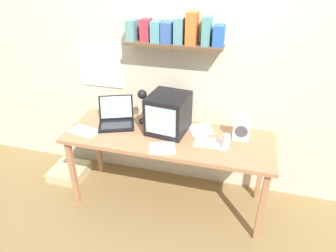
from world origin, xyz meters
name	(u,v)px	position (x,y,z in m)	size (l,w,h in m)	color
ground_plane	(168,199)	(0.00, 0.00, 0.00)	(12.00, 12.00, 0.00)	olive
back_wall	(180,60)	(0.00, 0.43, 1.31)	(5.60, 0.24, 2.60)	beige
corner_desk	(168,142)	(0.00, 0.00, 0.69)	(1.84, 0.64, 0.75)	#B57B53
crt_monitor	(168,113)	(-0.02, 0.10, 0.92)	(0.37, 0.40, 0.34)	black
laptop	(116,117)	(-0.54, 0.11, 0.81)	(0.42, 0.42, 0.23)	black
desk_lamp	(143,101)	(-0.28, 0.16, 0.98)	(0.11, 0.15, 0.35)	black
juice_glass	(226,142)	(0.51, -0.06, 0.81)	(0.06, 0.06, 0.13)	white
space_heater	(242,127)	(0.62, 0.14, 0.85)	(0.14, 0.13, 0.21)	white
printed_handout	(84,131)	(-0.76, -0.12, 0.75)	(0.31, 0.22, 0.00)	white
open_notebook	(210,143)	(0.37, -0.02, 0.75)	(0.26, 0.17, 0.00)	white
loose_paper_near_monitor	(201,130)	(0.26, 0.18, 0.75)	(0.28, 0.28, 0.00)	white
loose_paper_near_laptop	(162,148)	(0.01, -0.20, 0.75)	(0.26, 0.24, 0.00)	white
floor_cushion	(69,172)	(-1.16, 0.08, 0.05)	(0.36, 0.36, 0.11)	#CBBC8B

